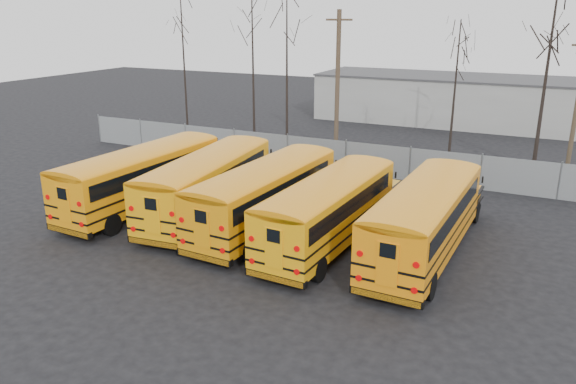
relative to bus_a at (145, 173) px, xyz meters
The scene contains 15 objects.
ground 7.23m from the bus_a, 11.76° to the right, with size 120.00×120.00×0.00m, color black.
fence 12.63m from the bus_a, 57.09° to the left, with size 40.00×0.04×2.00m, color gray.
distant_building 31.83m from the bus_a, 73.87° to the left, with size 22.00×8.00×4.00m, color #B0B1AC.
bus_a is the anchor object (origin of this frame).
bus_b 3.55m from the bus_a, ahead, with size 3.58×11.38×3.14m.
bus_c 6.86m from the bus_a, ahead, with size 3.17×11.23×3.11m.
bus_d 10.16m from the bus_a, ahead, with size 3.10×10.94×3.03m.
bus_e 14.06m from the bus_a, ahead, with size 2.95×11.25×3.12m.
utility_pole_left 15.20m from the bus_a, 71.00° to the left, with size 1.73×0.36×9.71m.
utility_pole_right 24.37m from the bus_a, 37.60° to the left, with size 1.49×0.26×8.34m.
tree_0 17.28m from the bus_a, 118.34° to the left, with size 0.26×0.26×12.96m, color black.
tree_1 17.15m from the bus_a, 99.82° to the left, with size 0.26×0.26×12.43m, color black.
tree_2 14.91m from the bus_a, 86.32° to the left, with size 0.26×0.26×10.98m, color black.
tree_3 20.46m from the bus_a, 53.40° to the left, with size 0.26×0.26×9.12m, color black.
tree_4 23.56m from the bus_a, 41.52° to the left, with size 0.26×0.26×11.76m, color black.
Camera 1 is at (11.40, -19.82, 9.60)m, focal length 35.00 mm.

